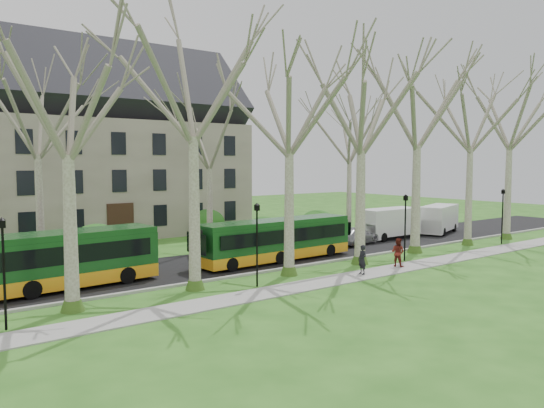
{
  "coord_description": "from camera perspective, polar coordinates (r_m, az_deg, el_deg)",
  "views": [
    {
      "loc": [
        -21.93,
        -23.3,
        6.52
      ],
      "look_at": [
        -1.98,
        3.0,
        3.9
      ],
      "focal_mm": 35.0,
      "sensor_mm": 36.0,
      "label": 1
    }
  ],
  "objects": [
    {
      "name": "van_b",
      "position": [
        50.66,
        17.5,
        -1.56
      ],
      "size": [
        6.12,
        3.92,
        2.51
      ],
      "primitive_type": null,
      "rotation": [
        0.0,
        0.0,
        0.35
      ],
      "color": "silver",
      "rests_on": "road"
    },
    {
      "name": "road",
      "position": [
        36.77,
        0.11,
        -5.62
      ],
      "size": [
        80.0,
        8.0,
        0.06
      ],
      "primitive_type": "cube",
      "color": "black",
      "rests_on": "ground"
    },
    {
      "name": "sedan",
      "position": [
        42.2,
        9.03,
        -3.39
      ],
      "size": [
        4.94,
        2.77,
        1.35
      ],
      "primitive_type": "imported",
      "rotation": [
        0.0,
        0.0,
        1.77
      ],
      "color": "#A09FA4",
      "rests_on": "road"
    },
    {
      "name": "ground",
      "position": [
        32.65,
        6.01,
        -7.0
      ],
      "size": [
        120.0,
        120.0,
        0.0
      ],
      "primitive_type": "plane",
      "color": "#2A5D1A",
      "rests_on": "ground"
    },
    {
      "name": "bus_follow",
      "position": [
        34.71,
        0.43,
        -3.84
      ],
      "size": [
        11.26,
        2.67,
        2.8
      ],
      "primitive_type": null,
      "rotation": [
        0.0,
        0.0,
        0.03
      ],
      "color": "#144719",
      "rests_on": "road"
    },
    {
      "name": "van_a",
      "position": [
        45.9,
        12.52,
        -2.06
      ],
      "size": [
        5.84,
        2.16,
        2.54
      ],
      "primitive_type": null,
      "rotation": [
        0.0,
        0.0,
        0.01
      ],
      "color": "silver",
      "rests_on": "road"
    },
    {
      "name": "tree_row_far",
      "position": [
        40.01,
        -6.21,
        3.77
      ],
      "size": [
        33.0,
        7.0,
        12.0
      ],
      "color": "gray",
      "rests_on": "ground"
    },
    {
      "name": "hedges",
      "position": [
        41.47,
        -12.25,
        -3.21
      ],
      "size": [
        30.6,
        8.6,
        2.0
      ],
      "color": "#1A5B1D",
      "rests_on": "ground"
    },
    {
      "name": "tree_row_verge",
      "position": [
        32.22,
        5.74,
        5.37
      ],
      "size": [
        49.0,
        7.0,
        14.0
      ],
      "color": "gray",
      "rests_on": "ground"
    },
    {
      "name": "pedestrian_a",
      "position": [
        31.13,
        9.69,
        -5.91
      ],
      "size": [
        0.48,
        0.66,
        1.69
      ],
      "primitive_type": "imported",
      "rotation": [
        0.0,
        0.0,
        -1.71
      ],
      "color": "black",
      "rests_on": "sidewalk"
    },
    {
      "name": "pedestrian_b",
      "position": [
        33.78,
        13.38,
        -5.08
      ],
      "size": [
        0.87,
        1.0,
        1.77
      ],
      "primitive_type": "imported",
      "rotation": [
        0.0,
        0.0,
        1.83
      ],
      "color": "maroon",
      "rests_on": "sidewalk"
    },
    {
      "name": "building",
      "position": [
        49.93,
        -18.67,
        6.08
      ],
      "size": [
        26.5,
        12.2,
        16.0
      ],
      "color": "gray",
      "rests_on": "ground"
    },
    {
      "name": "sidewalk",
      "position": [
        30.91,
        9.21,
        -7.64
      ],
      "size": [
        70.0,
        2.0,
        0.06
      ],
      "primitive_type": "cube",
      "color": "gray",
      "rests_on": "ground"
    },
    {
      "name": "curb",
      "position": [
        33.73,
        4.25,
        -6.49
      ],
      "size": [
        80.0,
        0.25,
        0.14
      ],
      "primitive_type": "cube",
      "color": "#A5A39E",
      "rests_on": "ground"
    },
    {
      "name": "bus_lead",
      "position": [
        28.77,
        -24.0,
        -5.76
      ],
      "size": [
        12.21,
        3.34,
        3.02
      ],
      "primitive_type": null,
      "rotation": [
        0.0,
        0.0,
        0.07
      ],
      "color": "#144719",
      "rests_on": "road"
    },
    {
      "name": "lamp_row",
      "position": [
        31.52,
        7.29,
        -2.69
      ],
      "size": [
        36.22,
        0.22,
        4.3
      ],
      "color": "black",
      "rests_on": "ground"
    }
  ]
}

